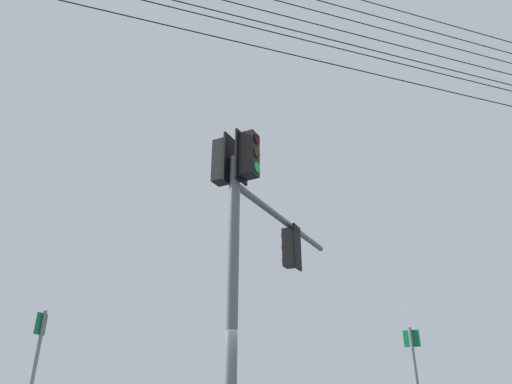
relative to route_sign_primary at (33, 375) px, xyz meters
The scene contains 3 objects.
signal_mast_assembly 4.83m from the route_sign_primary, 36.10° to the left, with size 1.94×4.90×6.18m.
route_sign_primary is the anchor object (origin of this frame).
overhead_wire_span 9.19m from the route_sign_primary, 32.11° to the left, with size 10.40×18.75×2.81m.
Camera 1 is at (6.29, -4.57, 1.73)m, focal length 30.32 mm.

